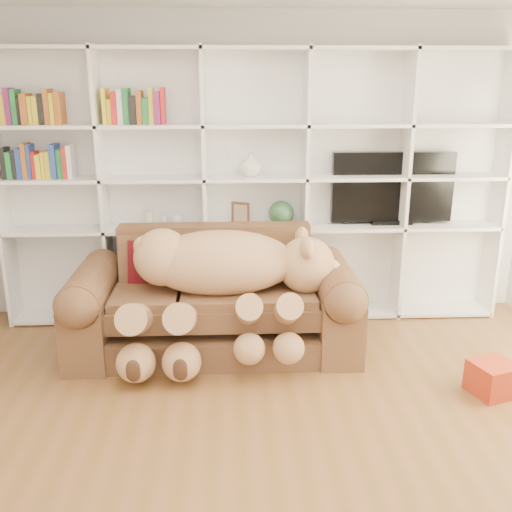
{
  "coord_description": "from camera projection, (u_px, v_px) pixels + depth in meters",
  "views": [
    {
      "loc": [
        -0.23,
        -2.66,
        2.11
      ],
      "look_at": [
        -0.02,
        1.63,
        0.79
      ],
      "focal_mm": 40.0,
      "sensor_mm": 36.0,
      "label": 1
    }
  ],
  "objects": [
    {
      "name": "snow_globe",
      "position": [
        178.0,
        220.0,
        5.07
      ],
      "size": [
        0.11,
        0.11,
        0.11
      ],
      "primitive_type": "sphere",
      "color": "silver",
      "rests_on": "bookshelf"
    },
    {
      "name": "figurine_short",
      "position": [
        164.0,
        221.0,
        5.07
      ],
      "size": [
        0.06,
        0.06,
        0.1
      ],
      "primitive_type": "cylinder",
      "rotation": [
        0.0,
        0.0,
        0.01
      ],
      "color": "beige",
      "rests_on": "bookshelf"
    },
    {
      "name": "gift_box",
      "position": [
        493.0,
        378.0,
        4.0
      ],
      "size": [
        0.36,
        0.35,
        0.23
      ],
      "primitive_type": "cube",
      "rotation": [
        0.0,
        0.0,
        0.32
      ],
      "color": "#AC3117",
      "rests_on": "floor"
    },
    {
      "name": "wall_back",
      "position": [
        254.0,
        169.0,
        5.16
      ],
      "size": [
        5.0,
        0.02,
        2.7
      ],
      "primitive_type": "cube",
      "color": "silver",
      "rests_on": "floor"
    },
    {
      "name": "picture_frame",
      "position": [
        240.0,
        214.0,
        5.08
      ],
      "size": [
        0.16,
        0.09,
        0.21
      ],
      "primitive_type": "cube",
      "rotation": [
        0.0,
        0.0,
        -0.39
      ],
      "color": "#55311D",
      "rests_on": "bookshelf"
    },
    {
      "name": "teddy_bear",
      "position": [
        222.0,
        278.0,
        4.37
      ],
      "size": [
        1.72,
        0.94,
        1.0
      ],
      "rotation": [
        0.0,
        0.0,
        0.12
      ],
      "color": "tan",
      "rests_on": "sofa"
    },
    {
      "name": "shelf_vase",
      "position": [
        250.0,
        165.0,
        4.96
      ],
      "size": [
        0.2,
        0.2,
        0.2
      ],
      "primitive_type": "imported",
      "rotation": [
        0.0,
        0.0,
        0.08
      ],
      "color": "silver",
      "rests_on": "bookshelf"
    },
    {
      "name": "bookshelf",
      "position": [
        228.0,
        176.0,
        5.03
      ],
      "size": [
        4.43,
        0.35,
        2.4
      ],
      "color": "white",
      "rests_on": "floor"
    },
    {
      "name": "green_vase",
      "position": [
        281.0,
        213.0,
        5.1
      ],
      "size": [
        0.23,
        0.23,
        0.23
      ],
      "primitive_type": "sphere",
      "color": "#315F35",
      "rests_on": "bookshelf"
    },
    {
      "name": "tv",
      "position": [
        392.0,
        189.0,
        5.13
      ],
      "size": [
        1.1,
        0.18,
        0.65
      ],
      "color": "black",
      "rests_on": "bookshelf"
    },
    {
      "name": "floor",
      "position": [
        274.0,
        477.0,
        3.17
      ],
      "size": [
        5.0,
        5.0,
        0.0
      ],
      "primitive_type": "plane",
      "color": "brown",
      "rests_on": "ground"
    },
    {
      "name": "figurine_tall",
      "position": [
        148.0,
        219.0,
        5.05
      ],
      "size": [
        0.1,
        0.1,
        0.15
      ],
      "primitive_type": "cylinder",
      "rotation": [
        0.0,
        0.0,
        0.31
      ],
      "color": "beige",
      "rests_on": "bookshelf"
    },
    {
      "name": "throw_pillow",
      "position": [
        153.0,
        264.0,
        4.67
      ],
      "size": [
        0.4,
        0.24,
        0.4
      ],
      "primitive_type": "cube",
      "rotation": [
        -0.24,
        0.0,
        -0.08
      ],
      "color": "#4F0D15",
      "rests_on": "sofa"
    },
    {
      "name": "sofa",
      "position": [
        215.0,
        306.0,
        4.64
      ],
      "size": [
        2.27,
        0.98,
        0.96
      ],
      "color": "brown",
      "rests_on": "floor"
    }
  ]
}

